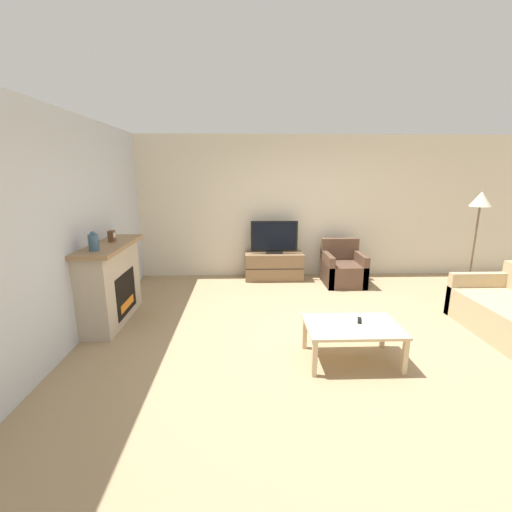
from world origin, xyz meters
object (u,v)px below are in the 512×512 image
at_px(tv_stand, 274,266).
at_px(remote, 359,320).
at_px(mantel_vase_left, 93,242).
at_px(armchair, 343,269).
at_px(fireplace, 111,282).
at_px(tv, 274,238).
at_px(floor_lamp, 480,209).
at_px(coffee_table, 352,329).
at_px(mantel_clock, 112,236).

distance_m(tv_stand, remote, 2.99).
xyz_separation_m(mantel_vase_left, armchair, (3.62, 1.95, -0.93)).
distance_m(fireplace, tv, 3.02).
bearing_deg(tv_stand, fireplace, -142.44).
bearing_deg(armchair, floor_lamp, -30.67).
height_order(fireplace, mantel_vase_left, mantel_vase_left).
xyz_separation_m(armchair, coffee_table, (-0.65, -2.68, 0.10)).
distance_m(fireplace, armchair, 3.95).
xyz_separation_m(tv_stand, remote, (0.70, -2.90, 0.17)).
relative_size(mantel_vase_left, remote, 1.54).
height_order(fireplace, tv_stand, fireplace).
bearing_deg(tv_stand, tv, -90.00).
distance_m(mantel_clock, floor_lamp, 5.34).
distance_m(tv_stand, armchair, 1.29).
xyz_separation_m(fireplace, remote, (3.08, -1.07, -0.13)).
relative_size(mantel_clock, tv_stand, 0.14).
height_order(tv, floor_lamp, floor_lamp).
height_order(fireplace, floor_lamp, floor_lamp).
bearing_deg(armchair, fireplace, -157.30).
relative_size(coffee_table, floor_lamp, 0.58).
xyz_separation_m(mantel_clock, tv, (2.37, 1.69, -0.36)).
bearing_deg(tv_stand, mantel_clock, -144.46).
bearing_deg(mantel_vase_left, fireplace, 92.25).
bearing_deg(mantel_clock, tv, 35.51).
bearing_deg(mantel_vase_left, remote, -11.77).
distance_m(mantel_vase_left, tv_stand, 3.41).
relative_size(tv_stand, armchair, 1.38).
height_order(mantel_clock, armchair, mantel_clock).
relative_size(tv_stand, remote, 7.11).
distance_m(mantel_clock, tv_stand, 3.05).
bearing_deg(remote, armchair, 95.99).
relative_size(mantel_clock, remote, 0.97).
distance_m(mantel_clock, tv, 2.93).
height_order(mantel_clock, coffee_table, mantel_clock).
xyz_separation_m(tv, armchair, (1.25, -0.31, -0.53)).
xyz_separation_m(fireplace, tv, (2.38, 1.83, 0.25)).
bearing_deg(fireplace, tv_stand, 37.56).
xyz_separation_m(fireplace, floor_lamp, (5.34, 0.51, 0.93)).
height_order(tv_stand, coffee_table, tv_stand).
distance_m(mantel_vase_left, armchair, 4.21).
bearing_deg(tv, mantel_vase_left, -136.33).
distance_m(tv_stand, tv, 0.55).
xyz_separation_m(mantel_vase_left, tv_stand, (2.37, 2.26, -0.94)).
bearing_deg(tv, mantel_clock, -144.49).
distance_m(armchair, remote, 2.65).
bearing_deg(mantel_vase_left, armchair, 28.32).
bearing_deg(coffee_table, mantel_vase_left, 166.15).
xyz_separation_m(mantel_clock, coffee_table, (2.96, -1.30, -0.80)).
bearing_deg(coffee_table, remote, 41.81).
bearing_deg(armchair, coffee_table, -103.73).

